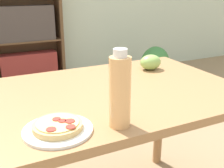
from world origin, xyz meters
TOP-DOWN VIEW (x-y plane):
  - dining_table at (0.14, 0.07)m, footprint 1.31×0.82m
  - pizza_on_plate at (-0.12, -0.20)m, footprint 0.23×0.23m
  - grape_bunch at (0.55, 0.27)m, footprint 0.12×0.10m
  - drink_bottle at (0.08, -0.25)m, footprint 0.07×0.07m
  - bookshelf at (0.22, 2.47)m, footprint 0.86×0.26m
  - potted_plant_floor at (1.58, 1.72)m, footprint 0.36×0.31m

SIDE VIEW (x-z plane):
  - potted_plant_floor at x=1.58m, z-range 0.00..0.52m
  - dining_table at x=0.14m, z-range 0.28..1.05m
  - pizza_on_plate at x=-0.12m, z-range 0.76..0.80m
  - grape_bunch at x=0.55m, z-range 0.77..0.85m
  - bookshelf at x=0.22m, z-range -0.05..1.67m
  - drink_bottle at x=0.08m, z-range 0.76..1.03m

